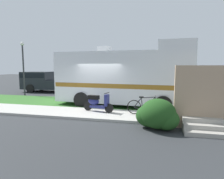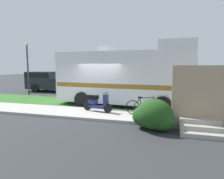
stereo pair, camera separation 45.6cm
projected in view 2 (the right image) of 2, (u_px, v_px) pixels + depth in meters
name	position (u px, v px, depth m)	size (l,w,h in m)	color
ground_plane	(98.00, 110.00, 10.80)	(80.00, 80.00, 0.00)	#2D3033
sidewalk	(90.00, 114.00, 9.65)	(24.00, 2.00, 0.12)	#ADAAA3
grass_strip	(106.00, 104.00, 12.23)	(24.00, 3.40, 0.08)	#336628
motorhome_rv	(126.00, 77.00, 11.53)	(7.89, 3.09, 3.68)	silver
scooter	(96.00, 102.00, 9.84)	(1.62, 0.59, 0.97)	black
bicycle	(144.00, 107.00, 9.12)	(1.72, 0.52, 0.89)	black
pickup_truck_near	(51.00, 81.00, 18.50)	(5.66, 2.30, 1.85)	#1E2328
pickup_truck_far	(99.00, 80.00, 20.03)	(5.52, 2.31, 1.82)	silver
porch_steps	(200.00, 105.00, 7.21)	(2.00, 1.26, 2.40)	#9E998E
bush_by_porch	(154.00, 116.00, 7.32)	(1.61, 1.20, 1.14)	#1E4719
bottle_green	(216.00, 116.00, 8.56)	(0.06, 0.06, 0.27)	#B2B2B7
street_lamp_post	(28.00, 63.00, 15.92)	(0.28, 0.28, 4.25)	#333338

